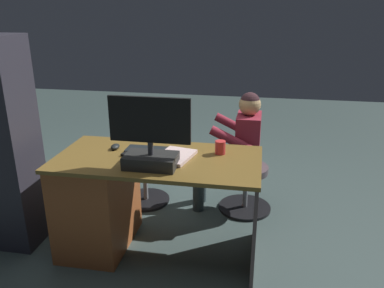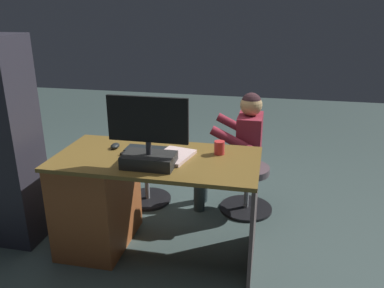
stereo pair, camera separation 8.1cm
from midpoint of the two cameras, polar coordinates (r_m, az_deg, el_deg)
ground_plane at (r=3.33m, az=-2.56°, el=-12.07°), size 10.00×10.00×0.00m
desk at (r=2.99m, az=-11.23°, el=-7.58°), size 1.44×0.72×0.75m
monitor at (r=2.52m, az=-5.50°, el=0.02°), size 0.53×0.21×0.47m
keyboard at (r=2.83m, az=-4.77°, el=-0.89°), size 0.42×0.14×0.02m
computer_mouse at (r=2.93m, az=-10.47°, el=-0.27°), size 0.06×0.10×0.04m
cup at (r=2.76m, az=4.89°, el=-0.54°), size 0.07×0.07×0.10m
tv_remote at (r=2.82m, az=-8.49°, el=-1.09°), size 0.08×0.16×0.02m
notebook_binder at (r=2.70m, az=-1.85°, el=-1.77°), size 0.28×0.34×0.02m
office_chair_teddy at (r=3.65m, az=-6.05°, el=-4.76°), size 0.44×0.44×0.42m
teddy_bear at (r=3.53m, az=-6.18°, el=0.20°), size 0.24×0.25×0.35m
visitor_chair at (r=3.51m, az=8.74°, el=-6.02°), size 0.47×0.47×0.42m
person at (r=3.36m, az=7.45°, el=-0.02°), size 0.57×0.48×1.08m
equipment_rack at (r=3.17m, az=-25.31°, el=-0.01°), size 0.44×0.36×1.58m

